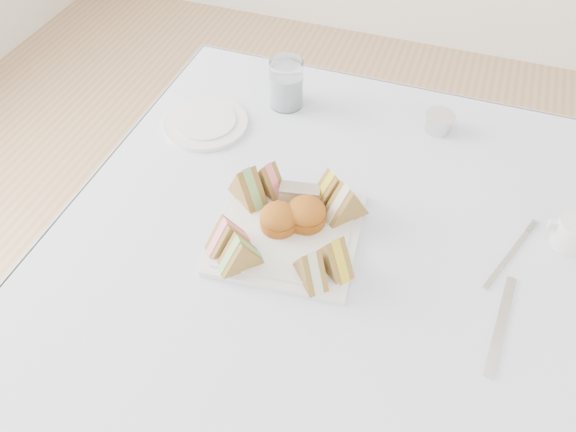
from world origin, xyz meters
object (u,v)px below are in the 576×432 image
(water_glass, at_px, (286,84))
(creamer_jug, at_px, (573,233))
(serving_plate, at_px, (288,233))
(table, at_px, (330,348))

(water_glass, distance_m, creamer_jug, 0.64)
(serving_plate, bearing_deg, table, 2.11)
(table, relative_size, creamer_jug, 14.09)
(water_glass, xyz_separation_m, creamer_jug, (0.60, -0.22, -0.03))
(water_glass, bearing_deg, creamer_jug, -19.62)
(serving_plate, relative_size, water_glass, 2.29)
(serving_plate, height_order, creamer_jug, creamer_jug)
(serving_plate, height_order, water_glass, water_glass)
(table, distance_m, water_glass, 0.60)
(table, relative_size, serving_plate, 3.63)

